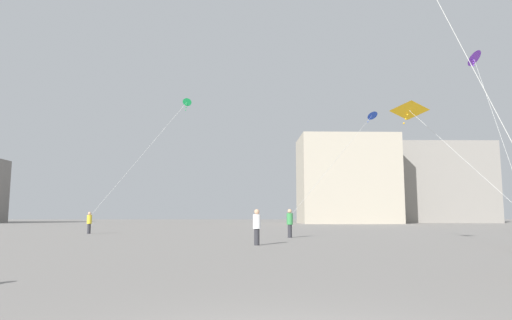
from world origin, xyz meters
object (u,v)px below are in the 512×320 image
kite_cobalt_diamond (371,116)px  kite_amber_delta (410,111)px  kite_violet_diamond (474,59)px  building_centre_hall (346,180)px  building_right_hall (432,183)px  person_in_white (257,225)px  person_in_green (290,222)px  person_in_yellow (89,222)px  kite_emerald_diamond (185,105)px

kite_cobalt_diamond → kite_amber_delta: bearing=-99.5°
kite_violet_diamond → building_centre_hall: size_ratio=0.64×
building_right_hall → person_in_white: bearing=-119.2°
person_in_white → person_in_green: bearing=89.3°
kite_violet_diamond → building_right_hall: size_ratio=0.49×
person_in_yellow → kite_violet_diamond: (26.15, -8.37, 10.15)m
person_in_white → kite_cobalt_diamond: bearing=76.9°
person_in_white → kite_emerald_diamond: bearing=127.0°
person_in_green → person_in_yellow: (-14.79, 6.20, -0.07)m
kite_amber_delta → building_centre_hall: (8.62, 53.49, 0.48)m
kite_emerald_diamond → kite_violet_diamond: kite_violet_diamond is taller
kite_cobalt_diamond → kite_violet_diamond: 14.72m
kite_cobalt_diamond → building_centre_hall: (5.67, 35.90, -3.19)m
kite_violet_diamond → kite_emerald_diamond: bearing=151.0°
building_centre_hall → building_right_hall: 19.37m
person_in_white → kite_amber_delta: (8.33, 1.91, 6.05)m
kite_emerald_diamond → building_centre_hall: size_ratio=0.62×
kite_emerald_diamond → kite_violet_diamond: (19.36, -10.74, 0.35)m
person_in_white → building_centre_hall: building_centre_hall is taller
kite_violet_diamond → building_centre_hall: bearing=86.2°
person_in_green → kite_emerald_diamond: kite_emerald_diamond is taller
person_in_green → kite_emerald_diamond: 15.24m
person_in_white → person_in_green: (2.28, 7.14, 0.06)m
person_in_green → building_centre_hall: 50.85m
person_in_yellow → kite_emerald_diamond: kite_emerald_diamond is taller
person_in_green → kite_violet_diamond: bearing=-141.8°
person_in_white → kite_violet_diamond: bearing=37.0°
person_in_yellow → kite_cobalt_diamond: kite_cobalt_diamond is taller
kite_amber_delta → kite_cobalt_diamond: bearing=80.5°
kite_violet_diamond → building_right_hall: building_right_hall is taller
building_centre_hall → kite_violet_diamond: bearing=-93.8°
person_in_white → person_in_yellow: bearing=150.1°
person_in_green → kite_cobalt_diamond: size_ratio=0.14×
kite_violet_diamond → building_centre_hall: 50.67m
person_in_white → kite_cobalt_diamond: size_ratio=0.13×
person_in_white → building_centre_hall: (16.95, 55.40, 6.53)m
kite_emerald_diamond → building_centre_hall: (22.67, 39.69, -3.26)m
kite_amber_delta → building_right_hall: building_right_hall is taller
kite_violet_diamond → kite_amber_delta: bearing=-150.0°
kite_emerald_diamond → kite_amber_delta: size_ratio=1.65×
kite_cobalt_diamond → kite_violet_diamond: bearing=-80.8°
building_centre_hall → building_right_hall: size_ratio=0.77×
person_in_white → person_in_green: size_ratio=0.94×
person_in_yellow → building_centre_hall: (29.47, 42.06, 6.55)m
kite_cobalt_diamond → building_centre_hall: bearing=81.0°
person_in_green → kite_amber_delta: (6.05, -5.23, 5.99)m
kite_emerald_diamond → person_in_green: bearing=-47.0°
person_in_white → building_right_hall: building_right_hall is taller
building_right_hall → kite_violet_diamond: bearing=-110.3°
kite_amber_delta → building_right_hall: (26.62, 60.65, 0.45)m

